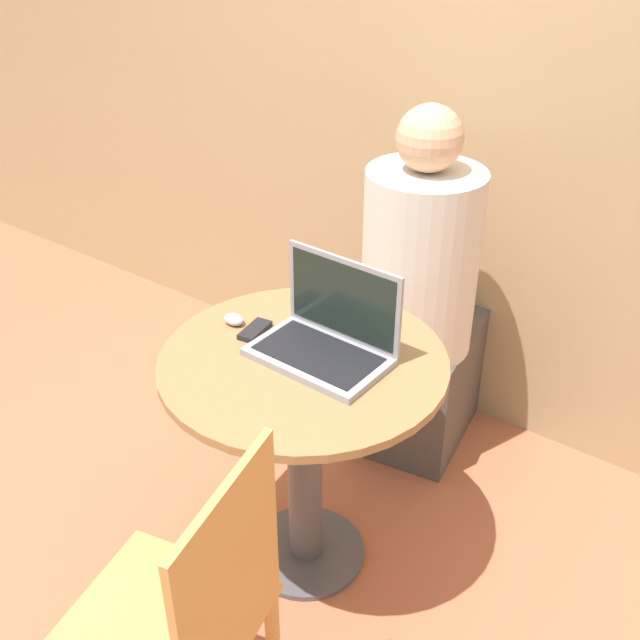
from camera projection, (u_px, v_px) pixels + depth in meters
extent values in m
plane|color=#B26042|center=(306.00, 553.00, 2.38)|extent=(12.00, 12.00, 0.00)
cube|color=tan|center=(490.00, 73.00, 2.40)|extent=(7.00, 0.05, 2.60)
cylinder|color=#4C4C51|center=(306.00, 551.00, 2.37)|extent=(0.37, 0.37, 0.02)
cylinder|color=#4C4C51|center=(305.00, 465.00, 2.18)|extent=(0.10, 0.10, 0.71)
cylinder|color=olive|center=(303.00, 362.00, 1.99)|extent=(0.78, 0.78, 0.02)
cube|color=gray|center=(318.00, 357.00, 1.97)|extent=(0.37, 0.23, 0.02)
cube|color=black|center=(318.00, 353.00, 1.97)|extent=(0.32, 0.19, 0.00)
cube|color=gray|center=(343.00, 298.00, 1.98)|extent=(0.36, 0.02, 0.24)
cube|color=black|center=(342.00, 299.00, 1.97)|extent=(0.33, 0.01, 0.21)
cube|color=black|center=(255.00, 330.00, 2.09)|extent=(0.06, 0.12, 0.02)
ellipsoid|color=#B2B2B7|center=(234.00, 319.00, 2.12)|extent=(0.06, 0.05, 0.03)
cylinder|color=tan|center=(151.00, 605.00, 1.94)|extent=(0.04, 0.04, 0.45)
cube|color=tan|center=(160.00, 625.00, 1.62)|extent=(0.48, 0.48, 0.02)
cube|color=tan|center=(230.00, 579.00, 1.43)|extent=(0.10, 0.36, 0.46)
cube|color=#4C4742|center=(422.00, 377.00, 2.79)|extent=(0.43, 0.57, 0.47)
cylinder|color=beige|center=(419.00, 262.00, 2.41)|extent=(0.38, 0.38, 0.61)
sphere|color=tan|center=(429.00, 138.00, 2.20)|extent=(0.20, 0.20, 0.20)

